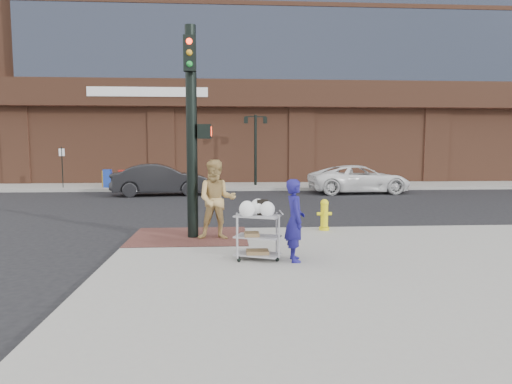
{
  "coord_description": "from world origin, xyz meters",
  "views": [
    {
      "loc": [
        0.31,
        -10.17,
        2.33
      ],
      "look_at": [
        1.03,
        0.75,
        1.25
      ],
      "focal_mm": 32.0,
      "sensor_mm": 36.0,
      "label": 1
    }
  ],
  "objects": [
    {
      "name": "brick_curb_ramp",
      "position": [
        -0.6,
        0.9,
        0.16
      ],
      "size": [
        2.8,
        2.4,
        0.01
      ],
      "primitive_type": "cube",
      "color": "#4E2725",
      "rests_on": "sidewalk_near"
    },
    {
      "name": "newsbox_yellow",
      "position": [
        -6.27,
        15.23,
        0.59
      ],
      "size": [
        0.4,
        0.37,
        0.88
      ],
      "primitive_type": "cube",
      "rotation": [
        0.0,
        0.0,
        0.1
      ],
      "color": "gold",
      "rests_on": "sidewalk_far"
    },
    {
      "name": "traffic_signal_pole",
      "position": [
        -0.48,
        0.77,
        2.83
      ],
      "size": [
        0.61,
        0.51,
        5.0
      ],
      "color": "black",
      "rests_on": "sidewalk_near"
    },
    {
      "name": "bank_building",
      "position": [
        5.0,
        31.0,
        14.15
      ],
      "size": [
        42.0,
        26.0,
        28.0
      ],
      "primitive_type": "cube",
      "color": "brown",
      "rests_on": "sidewalk_far"
    },
    {
      "name": "lamp_post",
      "position": [
        2.0,
        16.0,
        2.62
      ],
      "size": [
        1.32,
        0.22,
        4.0
      ],
      "color": "black",
      "rests_on": "sidewalk_far"
    },
    {
      "name": "woman_blue",
      "position": [
        1.62,
        -1.64,
        0.94
      ],
      "size": [
        0.39,
        0.59,
        1.58
      ],
      "primitive_type": "imported",
      "rotation": [
        0.0,
        0.0,
        1.6
      ],
      "color": "navy",
      "rests_on": "sidewalk_near"
    },
    {
      "name": "minivan_white",
      "position": [
        7.06,
        12.49,
        0.71
      ],
      "size": [
        5.22,
        2.64,
        1.41
      ],
      "primitive_type": "imported",
      "rotation": [
        0.0,
        0.0,
        1.63
      ],
      "color": "white",
      "rests_on": "ground"
    },
    {
      "name": "newsbox_blue",
      "position": [
        -6.11,
        14.96,
        0.64
      ],
      "size": [
        0.41,
        0.37,
        0.97
      ],
      "primitive_type": "cube",
      "rotation": [
        0.0,
        0.0,
        -0.01
      ],
      "color": "navy",
      "rests_on": "sidewalk_far"
    },
    {
      "name": "fire_hydrant",
      "position": [
        2.88,
        1.55,
        0.57
      ],
      "size": [
        0.39,
        0.27,
        0.82
      ],
      "color": "yellow",
      "rests_on": "sidewalk_near"
    },
    {
      "name": "pedestrian_tan",
      "position": [
        0.08,
        0.53,
        1.09
      ],
      "size": [
        0.93,
        0.73,
        1.89
      ],
      "primitive_type": "imported",
      "rotation": [
        0.0,
        0.0,
        -0.02
      ],
      "color": "tan",
      "rests_on": "sidewalk_near"
    },
    {
      "name": "parking_sign",
      "position": [
        -8.5,
        15.0,
        1.25
      ],
      "size": [
        0.05,
        0.05,
        2.2
      ],
      "primitive_type": "cylinder",
      "color": "black",
      "rests_on": "sidewalk_far"
    },
    {
      "name": "utility_cart",
      "position": [
        0.91,
        -1.49,
        0.68
      ],
      "size": [
        0.96,
        0.75,
        1.18
      ],
      "color": "#939297",
      "rests_on": "sidewalk_near"
    },
    {
      "name": "newsbox_red",
      "position": [
        -5.49,
        15.59,
        0.6
      ],
      "size": [
        0.48,
        0.45,
        0.91
      ],
      "primitive_type": "cube",
      "rotation": [
        0.0,
        0.0,
        0.34
      ],
      "color": "#9E1712",
      "rests_on": "sidewalk_far"
    },
    {
      "name": "sedan_dark",
      "position": [
        -2.86,
        12.06,
        0.76
      ],
      "size": [
        4.8,
        2.22,
        1.52
      ],
      "primitive_type": "imported",
      "rotation": [
        0.0,
        0.0,
        1.71
      ],
      "color": "black",
      "rests_on": "ground"
    },
    {
      "name": "sidewalk_far",
      "position": [
        12.5,
        32.0,
        0.07
      ],
      "size": [
        65.0,
        36.0,
        0.15
      ],
      "primitive_type": "cube",
      "color": "gray",
      "rests_on": "ground"
    },
    {
      "name": "ground",
      "position": [
        0.0,
        0.0,
        0.0
      ],
      "size": [
        220.0,
        220.0,
        0.0
      ],
      "primitive_type": "plane",
      "color": "black",
      "rests_on": "ground"
    }
  ]
}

